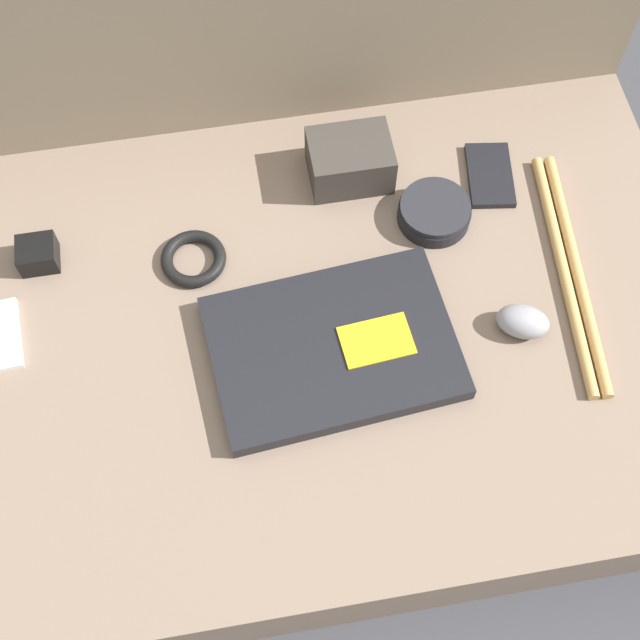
{
  "coord_description": "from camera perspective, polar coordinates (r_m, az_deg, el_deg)",
  "views": [
    {
      "loc": [
        -0.09,
        -0.52,
        1.17
      ],
      "look_at": [
        0.0,
        0.0,
        0.15
      ],
      "focal_mm": 50.0,
      "sensor_mm": 36.0,
      "label": 1
    }
  ],
  "objects": [
    {
      "name": "ground_plane",
      "position": [
        1.29,
        -0.0,
        -3.13
      ],
      "size": [
        8.0,
        8.0,
        0.0
      ],
      "primitive_type": "plane",
      "color": "#38383D"
    },
    {
      "name": "couch_seat",
      "position": [
        1.23,
        -0.0,
        -1.85
      ],
      "size": [
        1.04,
        0.71,
        0.13
      ],
      "color": "#7A6656",
      "rests_on": "ground_plane"
    },
    {
      "name": "couch_backrest",
      "position": [
        1.36,
        -3.41,
        18.63
      ],
      "size": [
        1.04,
        0.2,
        0.46
      ],
      "color": "#7F705B",
      "rests_on": "ground_plane"
    },
    {
      "name": "laptop",
      "position": [
        1.14,
        0.86,
        -1.77
      ],
      "size": [
        0.33,
        0.24,
        0.03
      ],
      "rotation": [
        0.0,
        0.0,
        0.09
      ],
      "color": "black",
      "rests_on": "couch_seat"
    },
    {
      "name": "computer_mouse",
      "position": [
        1.18,
        12.86,
        -0.1
      ],
      "size": [
        0.08,
        0.07,
        0.04
      ],
      "rotation": [
        0.0,
        0.0,
        -0.42
      ],
      "color": "gray",
      "rests_on": "couch_seat"
    },
    {
      "name": "speaker_puck",
      "position": [
        1.25,
        7.33,
        6.86
      ],
      "size": [
        0.1,
        0.1,
        0.03
      ],
      "color": "black",
      "rests_on": "couch_seat"
    },
    {
      "name": "phone_silver",
      "position": [
        1.31,
        10.82,
        9.09
      ],
      "size": [
        0.08,
        0.12,
        0.01
      ],
      "rotation": [
        0.0,
        0.0,
        -0.14
      ],
      "color": "black",
      "rests_on": "couch_seat"
    },
    {
      "name": "camera_pouch",
      "position": [
        1.27,
        1.93,
        10.16
      ],
      "size": [
        0.11,
        0.09,
        0.07
      ],
      "color": "#38332D",
      "rests_on": "couch_seat"
    },
    {
      "name": "charger_brick",
      "position": [
        1.26,
        -17.62,
        4.03
      ],
      "size": [
        0.05,
        0.05,
        0.04
      ],
      "color": "black",
      "rests_on": "couch_seat"
    },
    {
      "name": "cable_coil",
      "position": [
        1.22,
        -8.1,
        3.91
      ],
      "size": [
        0.09,
        0.09,
        0.02
      ],
      "color": "black",
      "rests_on": "couch_seat"
    },
    {
      "name": "drumstick_pair",
      "position": [
        1.24,
        15.71,
        3.07
      ],
      "size": [
        0.06,
        0.37,
        0.02
      ],
      "rotation": [
        0.0,
        0.0,
        -0.09
      ],
      "color": "tan",
      "rests_on": "couch_seat"
    }
  ]
}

